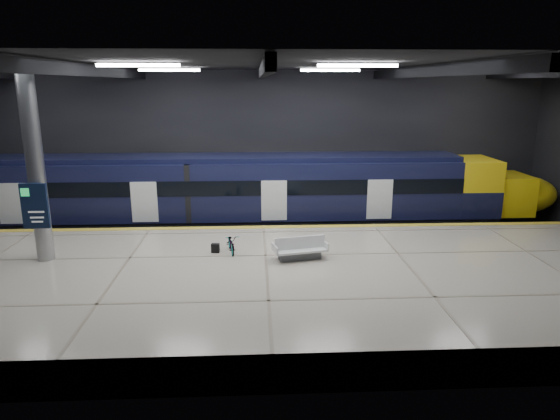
{
  "coord_description": "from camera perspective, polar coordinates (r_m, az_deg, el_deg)",
  "views": [
    {
      "loc": [
        -0.35,
        -18.6,
        7.32
      ],
      "look_at": [
        0.67,
        1.5,
        2.2
      ],
      "focal_mm": 32.0,
      "sensor_mm": 36.0,
      "label": 1
    }
  ],
  "objects": [
    {
      "name": "platform",
      "position": [
        17.47,
        -1.54,
        -8.53
      ],
      "size": [
        30.0,
        11.0,
        1.1
      ],
      "primitive_type": "cube",
      "color": "beige",
      "rests_on": "ground"
    },
    {
      "name": "room_shell",
      "position": [
        18.68,
        -1.84,
        9.35
      ],
      "size": [
        30.1,
        16.1,
        8.05
      ],
      "color": "black",
      "rests_on": "ground"
    },
    {
      "name": "pannier_bag",
      "position": [
        19.06,
        -7.4,
        -4.34
      ],
      "size": [
        0.32,
        0.22,
        0.35
      ],
      "primitive_type": "cube",
      "rotation": [
        0.0,
        0.0,
        -0.13
      ],
      "color": "black",
      "rests_on": "platform"
    },
    {
      "name": "info_column",
      "position": [
        19.38,
        -26.18,
        4.32
      ],
      "size": [
        0.9,
        0.78,
        6.9
      ],
      "color": "#9EA0A5",
      "rests_on": "platform"
    },
    {
      "name": "bicycle",
      "position": [
        18.96,
        -5.6,
        -3.78
      ],
      "size": [
        0.72,
        1.45,
        0.73
      ],
      "primitive_type": "imported",
      "rotation": [
        0.0,
        0.0,
        0.17
      ],
      "color": "#99999E",
      "rests_on": "platform"
    },
    {
      "name": "safety_strip",
      "position": [
        22.24,
        -1.88,
        -1.96
      ],
      "size": [
        30.0,
        0.4,
        0.01
      ],
      "primitive_type": "cube",
      "color": "yellow",
      "rests_on": "platform"
    },
    {
      "name": "ground",
      "position": [
        20.0,
        -1.7,
        -7.21
      ],
      "size": [
        30.0,
        30.0,
        0.0
      ],
      "primitive_type": "plane",
      "color": "black",
      "rests_on": "ground"
    },
    {
      "name": "rails",
      "position": [
        25.17,
        -1.98,
        -2.45
      ],
      "size": [
        30.0,
        1.52,
        0.16
      ],
      "color": "gray",
      "rests_on": "ground"
    },
    {
      "name": "bench",
      "position": [
        18.2,
        2.27,
        -4.72
      ],
      "size": [
        2.07,
        1.19,
        0.86
      ],
      "rotation": [
        0.0,
        0.0,
        0.21
      ],
      "color": "#595B60",
      "rests_on": "platform"
    },
    {
      "name": "train",
      "position": [
        24.67,
        -3.61,
        1.93
      ],
      "size": [
        29.4,
        2.84,
        3.79
      ],
      "color": "black",
      "rests_on": "ground"
    }
  ]
}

